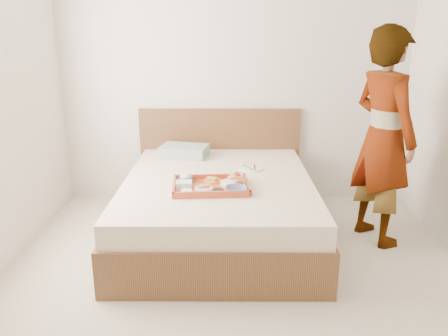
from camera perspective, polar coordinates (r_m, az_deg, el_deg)
ground at (r=3.12m, az=1.74°, el=-16.49°), size 3.50×4.00×0.01m
wall_back at (r=4.62m, az=1.28°, el=11.81°), size 3.50×0.01×2.60m
wall_front at (r=0.74m, az=6.61°, el=-18.46°), size 3.50×0.01×2.60m
bed at (r=3.89m, az=-0.73°, el=-4.99°), size 1.65×2.00×0.53m
headboard at (r=4.74m, az=-0.54°, el=1.80°), size 1.65×0.06×0.95m
pillow at (r=4.45m, az=-5.04°, el=2.16°), size 0.50×0.39×0.11m
tray at (r=3.54m, az=-1.66°, el=-2.23°), size 0.62×0.47×0.05m
prawn_plate at (r=3.61m, az=1.11°, el=-1.89°), size 0.22×0.22×0.01m
navy_bowl_big at (r=3.42m, az=1.57°, el=-2.75°), size 0.18×0.18×0.04m
sauce_dish at (r=3.39m, az=-0.75°, el=-3.00°), size 0.09×0.09×0.03m
meat_plate at (r=3.50m, az=-2.60°, el=-2.56°), size 0.16×0.16×0.01m
bread_plate at (r=3.67m, az=-1.40°, el=-1.61°), size 0.15×0.15×0.01m
salad_bowl at (r=3.66m, az=-4.85°, el=-1.45°), size 0.14×0.14×0.04m
plastic_tub at (r=3.52m, az=-5.06°, el=-2.13°), size 0.13×0.11×0.05m
cheese_round at (r=3.40m, az=-4.74°, el=-3.03°), size 0.09×0.09×0.03m
dinner_plate at (r=4.05m, az=3.45°, el=-0.04°), size 0.24×0.24×0.01m
person at (r=3.89m, az=19.44°, el=3.60°), size 0.64×0.76×1.77m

